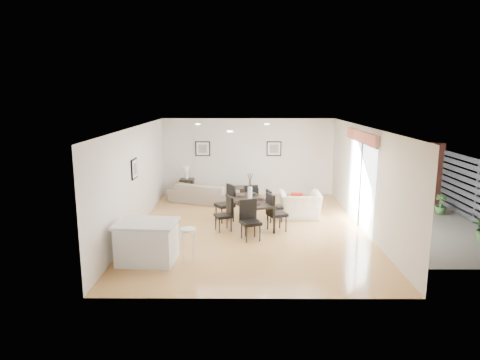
{
  "coord_description": "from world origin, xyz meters",
  "views": [
    {
      "loc": [
        -0.21,
        -10.94,
        3.51
      ],
      "look_at": [
        -0.27,
        0.4,
        1.24
      ],
      "focal_mm": 32.0,
      "sensor_mm": 36.0,
      "label": 1
    }
  ],
  "objects_px": {
    "kitchen_island": "(147,242)",
    "sofa": "(203,193)",
    "dining_chair_head": "(249,217)",
    "bar_stool": "(188,233)",
    "armchair": "(300,205)",
    "coffee_table": "(244,193)",
    "dining_chair_wfar": "(227,201)",
    "dining_chair_enear": "(274,210)",
    "side_table": "(187,188)",
    "dining_chair_efar": "(272,204)",
    "dining_chair_wnear": "(226,212)",
    "dining_table": "(250,202)",
    "dining_chair_foot": "(250,198)"
  },
  "relations": [
    {
      "from": "sofa",
      "to": "armchair",
      "type": "bearing_deg",
      "value": 171.57
    },
    {
      "from": "dining_chair_efar",
      "to": "dining_chair_wnear",
      "type": "bearing_deg",
      "value": 109.75
    },
    {
      "from": "armchair",
      "to": "bar_stool",
      "type": "relative_size",
      "value": 1.54
    },
    {
      "from": "armchair",
      "to": "dining_chair_enear",
      "type": "bearing_deg",
      "value": 55.72
    },
    {
      "from": "sofa",
      "to": "dining_chair_wfar",
      "type": "bearing_deg",
      "value": 134.94
    },
    {
      "from": "dining_chair_head",
      "to": "bar_stool",
      "type": "xyz_separation_m",
      "value": [
        -1.32,
        -1.48,
        0.09
      ]
    },
    {
      "from": "sofa",
      "to": "dining_table",
      "type": "height_order",
      "value": "dining_table"
    },
    {
      "from": "armchair",
      "to": "kitchen_island",
      "type": "bearing_deg",
      "value": 41.65
    },
    {
      "from": "armchair",
      "to": "dining_chair_head",
      "type": "relative_size",
      "value": 1.16
    },
    {
      "from": "kitchen_island",
      "to": "bar_stool",
      "type": "xyz_separation_m",
      "value": [
        0.87,
        0.0,
        0.19
      ]
    },
    {
      "from": "dining_chair_head",
      "to": "coffee_table",
      "type": "distance_m",
      "value": 4.27
    },
    {
      "from": "coffee_table",
      "to": "dining_chair_head",
      "type": "bearing_deg",
      "value": -91.27
    },
    {
      "from": "dining_chair_wnear",
      "to": "side_table",
      "type": "relative_size",
      "value": 1.44
    },
    {
      "from": "dining_chair_wfar",
      "to": "dining_chair_foot",
      "type": "height_order",
      "value": "dining_chair_wfar"
    },
    {
      "from": "dining_table",
      "to": "armchair",
      "type": "bearing_deg",
      "value": 10.29
    },
    {
      "from": "dining_chair_head",
      "to": "kitchen_island",
      "type": "relative_size",
      "value": 0.74
    },
    {
      "from": "side_table",
      "to": "dining_chair_foot",
      "type": "bearing_deg",
      "value": -47.01
    },
    {
      "from": "dining_table",
      "to": "kitchen_island",
      "type": "bearing_deg",
      "value": -149.17
    },
    {
      "from": "dining_table",
      "to": "bar_stool",
      "type": "bearing_deg",
      "value": -136.03
    },
    {
      "from": "sofa",
      "to": "dining_chair_enear",
      "type": "xyz_separation_m",
      "value": [
        2.11,
        -3.0,
        0.24
      ]
    },
    {
      "from": "dining_chair_wnear",
      "to": "side_table",
      "type": "distance_m",
      "value": 4.12
    },
    {
      "from": "sofa",
      "to": "armchair",
      "type": "relative_size",
      "value": 1.96
    },
    {
      "from": "bar_stool",
      "to": "kitchen_island",
      "type": "bearing_deg",
      "value": -180.0
    },
    {
      "from": "armchair",
      "to": "dining_table",
      "type": "relative_size",
      "value": 0.59
    },
    {
      "from": "dining_chair_wfar",
      "to": "dining_chair_enear",
      "type": "distance_m",
      "value": 1.57
    },
    {
      "from": "dining_chair_enear",
      "to": "kitchen_island",
      "type": "relative_size",
      "value": 0.76
    },
    {
      "from": "dining_chair_wnear",
      "to": "kitchen_island",
      "type": "distance_m",
      "value": 2.69
    },
    {
      "from": "coffee_table",
      "to": "kitchen_island",
      "type": "bearing_deg",
      "value": -112.84
    },
    {
      "from": "dining_chair_efar",
      "to": "dining_chair_wfar",
      "type": "bearing_deg",
      "value": 73.45
    },
    {
      "from": "dining_chair_wnear",
      "to": "coffee_table",
      "type": "relative_size",
      "value": 0.92
    },
    {
      "from": "dining_chair_wnear",
      "to": "bar_stool",
      "type": "height_order",
      "value": "dining_chair_wnear"
    },
    {
      "from": "armchair",
      "to": "coffee_table",
      "type": "xyz_separation_m",
      "value": [
        -1.61,
        2.37,
        -0.18
      ]
    },
    {
      "from": "dining_chair_enear",
      "to": "dining_chair_foot",
      "type": "bearing_deg",
      "value": -0.81
    },
    {
      "from": "coffee_table",
      "to": "kitchen_island",
      "type": "height_order",
      "value": "kitchen_island"
    },
    {
      "from": "dining_chair_efar",
      "to": "bar_stool",
      "type": "relative_size",
      "value": 1.22
    },
    {
      "from": "dining_chair_efar",
      "to": "dining_chair_foot",
      "type": "distance_m",
      "value": 0.9
    },
    {
      "from": "coffee_table",
      "to": "side_table",
      "type": "bearing_deg",
      "value": 169.69
    },
    {
      "from": "dining_chair_wfar",
      "to": "coffee_table",
      "type": "height_order",
      "value": "dining_chair_wfar"
    },
    {
      "from": "dining_chair_head",
      "to": "side_table",
      "type": "xyz_separation_m",
      "value": [
        -2.12,
        4.51,
        -0.24
      ]
    },
    {
      "from": "armchair",
      "to": "bar_stool",
      "type": "bearing_deg",
      "value": 49.38
    },
    {
      "from": "dining_chair_efar",
      "to": "kitchen_island",
      "type": "bearing_deg",
      "value": 122.68
    },
    {
      "from": "dining_chair_efar",
      "to": "bar_stool",
      "type": "distance_m",
      "value": 3.59
    },
    {
      "from": "coffee_table",
      "to": "bar_stool",
      "type": "relative_size",
      "value": 1.32
    },
    {
      "from": "dining_chair_enear",
      "to": "dining_table",
      "type": "bearing_deg",
      "value": 31.08
    },
    {
      "from": "dining_chair_wnear",
      "to": "coffee_table",
      "type": "distance_m",
      "value": 3.61
    },
    {
      "from": "kitchen_island",
      "to": "sofa",
      "type": "bearing_deg",
      "value": 86.12
    },
    {
      "from": "dining_chair_enear",
      "to": "dining_chair_efar",
      "type": "xyz_separation_m",
      "value": [
        0.0,
        0.89,
        -0.06
      ]
    },
    {
      "from": "armchair",
      "to": "dining_chair_head",
      "type": "bearing_deg",
      "value": 50.93
    },
    {
      "from": "dining_chair_head",
      "to": "dining_chair_wnear",
      "type": "bearing_deg",
      "value": 111.85
    },
    {
      "from": "dining_chair_head",
      "to": "side_table",
      "type": "height_order",
      "value": "dining_chair_head"
    }
  ]
}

